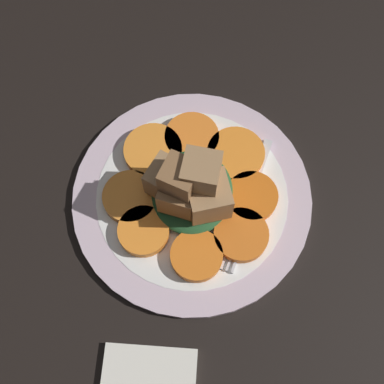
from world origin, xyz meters
The scene contains 12 objects.
table_slab centered at (0.00, 0.00, 1.00)cm, with size 120.00×120.00×2.00cm, color black.
plate centered at (0.00, 0.00, 2.52)cm, with size 30.62×30.62×1.05cm.
carrot_slice_0 centered at (5.83, -5.30, 3.79)cm, with size 7.53×7.53×1.38cm, color orange.
carrot_slice_1 centered at (7.83, 0.57, 3.79)cm, with size 7.20×7.20×1.38cm, color orange.
carrot_slice_2 centered at (5.55, 5.49, 3.79)cm, with size 7.64×7.64×1.38cm, color orange.
carrot_slice_3 centered at (-1.13, 7.69, 3.79)cm, with size 6.95×6.95×1.38cm, color orange.
carrot_slice_4 centered at (-5.45, 5.56, 3.79)cm, with size 6.29×6.29×1.38cm, color orange.
carrot_slice_5 centered at (-8.04, -1.11, 3.79)cm, with size 6.34×6.34×1.38cm, color orange.
carrot_slice_6 centered at (-5.12, -6.34, 3.79)cm, with size 6.72×6.72×1.38cm, color orange.
carrot_slice_7 centered at (0.49, -7.50, 3.79)cm, with size 6.58×6.58×1.38cm, color orange.
center_pile centered at (-0.69, 0.28, 6.98)cm, with size 11.52×10.96×10.56cm.
fork centered at (-0.98, -6.91, 3.30)cm, with size 18.39×6.83×0.40cm.
Camera 1 is at (-22.70, -1.59, 59.95)cm, focal length 45.00 mm.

